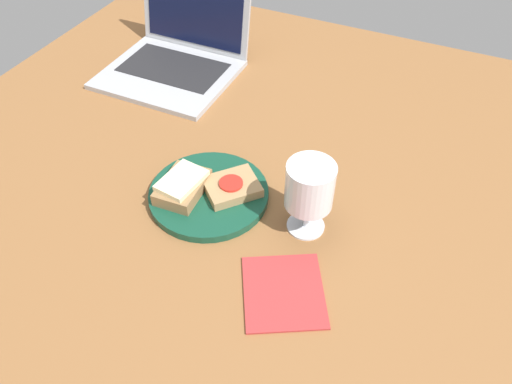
% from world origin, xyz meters
% --- Properties ---
extents(wooden_table, '(1.40, 1.40, 0.03)m').
position_xyz_m(wooden_table, '(0.00, 0.00, 0.01)').
color(wooden_table, brown).
rests_on(wooden_table, ground).
extents(plate, '(0.22, 0.22, 0.02)m').
position_xyz_m(plate, '(-0.04, -0.05, 0.04)').
color(plate, '#144733').
rests_on(plate, wooden_table).
extents(sandwich_with_cheese, '(0.08, 0.11, 0.03)m').
position_xyz_m(sandwich_with_cheese, '(-0.08, -0.07, 0.06)').
color(sandwich_with_cheese, '#937047').
rests_on(sandwich_with_cheese, plate).
extents(sandwich_with_tomato, '(0.12, 0.12, 0.02)m').
position_xyz_m(sandwich_with_tomato, '(0.00, -0.03, 0.06)').
color(sandwich_with_tomato, '#A88456').
rests_on(sandwich_with_tomato, plate).
extents(wine_glass, '(0.08, 0.08, 0.14)m').
position_xyz_m(wine_glass, '(0.15, -0.04, 0.12)').
color(wine_glass, white).
rests_on(wine_glass, wooden_table).
extents(laptop, '(0.30, 0.30, 0.19)m').
position_xyz_m(laptop, '(-0.32, 0.31, 0.07)').
color(laptop, '#ADAFB5').
rests_on(laptop, wooden_table).
extents(napkin, '(0.18, 0.18, 0.00)m').
position_xyz_m(napkin, '(0.17, -0.19, 0.03)').
color(napkin, '#B23333').
rests_on(napkin, wooden_table).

